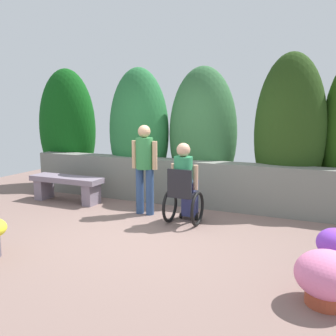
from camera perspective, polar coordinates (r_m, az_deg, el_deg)
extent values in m
plane|color=#7A6159|center=(5.58, -2.90, -10.07)|extent=(11.54, 11.54, 0.00)
cube|color=slate|center=(6.99, 3.42, -2.36)|extent=(7.12, 0.40, 0.88)
ellipsoid|color=#0E4913|center=(9.06, -15.73, 6.15)|extent=(1.48, 1.04, 2.81)
ellipsoid|color=#266D37|center=(7.81, -4.67, 5.73)|extent=(1.36, 0.95, 2.73)
ellipsoid|color=#316437|center=(7.35, 5.52, 5.39)|extent=(1.41, 0.99, 2.71)
ellipsoid|color=#233D14|center=(6.91, 18.75, 5.34)|extent=(1.26, 0.89, 2.86)
cube|color=slate|center=(7.95, -19.13, -3.17)|extent=(0.20, 0.37, 0.41)
cube|color=slate|center=(7.20, -12.10, -4.13)|extent=(0.20, 0.37, 0.41)
cube|color=slate|center=(7.50, -15.88, -1.71)|extent=(1.56, 0.44, 0.11)
cube|color=black|center=(5.81, 2.48, -4.15)|extent=(0.40, 0.40, 0.06)
cube|color=black|center=(5.59, 1.83, -2.26)|extent=(0.40, 0.04, 0.40)
cube|color=black|center=(6.20, 3.54, -7.11)|extent=(0.28, 0.12, 0.03)
torus|color=black|center=(5.95, 0.30, -6.00)|extent=(0.05, 0.56, 0.56)
torus|color=black|center=(5.78, 4.70, -6.49)|extent=(0.05, 0.56, 0.56)
cylinder|color=black|center=(6.20, 2.09, -7.59)|extent=(0.03, 0.10, 0.10)
cylinder|color=black|center=(6.11, 4.55, -7.88)|extent=(0.03, 0.10, 0.10)
cube|color=#393E77|center=(5.87, 2.85, -2.90)|extent=(0.30, 0.40, 0.16)
cube|color=#393E77|center=(6.14, 3.49, -5.69)|extent=(0.26, 0.14, 0.43)
cylinder|color=#297E4F|center=(5.72, 2.44, -0.69)|extent=(0.30, 0.30, 0.50)
cylinder|color=tan|center=(5.86, 0.91, -1.23)|extent=(0.08, 0.08, 0.40)
cylinder|color=tan|center=(5.72, 4.42, -1.51)|extent=(0.08, 0.08, 0.40)
sphere|color=tan|center=(5.66, 2.46, 2.90)|extent=(0.22, 0.22, 0.22)
cylinder|color=navy|center=(6.43, -4.50, -3.67)|extent=(0.14, 0.14, 0.82)
cylinder|color=navy|center=(6.34, -2.91, -3.84)|extent=(0.14, 0.14, 0.82)
cylinder|color=#358445|center=(6.27, -3.78, 2.34)|extent=(0.30, 0.30, 0.55)
cylinder|color=tan|center=(6.36, -5.37, 2.18)|extent=(0.09, 0.09, 0.49)
cylinder|color=tan|center=(6.18, -2.13, 2.00)|extent=(0.09, 0.09, 0.49)
sphere|color=tan|center=(6.23, -3.82, 5.84)|extent=(0.22, 0.22, 0.22)
cylinder|color=#4A5555|center=(4.63, 24.92, -13.40)|extent=(0.25, 0.25, 0.26)
ellipsoid|color=#1D5327|center=(4.57, 25.07, -11.39)|extent=(0.28, 0.28, 0.12)
ellipsoid|color=purple|center=(4.55, 25.12, -10.79)|extent=(0.42, 0.42, 0.34)
cylinder|color=#A0422A|center=(3.94, 23.83, -18.06)|extent=(0.38, 0.38, 0.18)
ellipsoid|color=#253827|center=(3.88, 23.98, -16.10)|extent=(0.42, 0.42, 0.16)
ellipsoid|color=pink|center=(3.85, 24.04, -15.19)|extent=(0.61, 0.61, 0.45)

